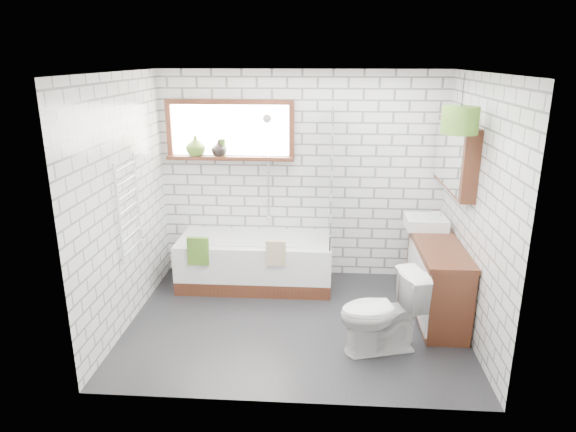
# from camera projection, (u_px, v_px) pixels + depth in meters

# --- Properties ---
(floor) EXTENTS (3.40, 2.60, 0.01)m
(floor) POSITION_uv_depth(u_px,v_px,m) (295.00, 322.00, 5.33)
(floor) COLOR black
(floor) RESTS_ON ground
(ceiling) EXTENTS (3.40, 2.60, 0.01)m
(ceiling) POSITION_uv_depth(u_px,v_px,m) (296.00, 72.00, 4.58)
(ceiling) COLOR white
(ceiling) RESTS_ON ground
(wall_back) EXTENTS (3.40, 0.01, 2.50)m
(wall_back) POSITION_uv_depth(u_px,v_px,m) (302.00, 176.00, 6.20)
(wall_back) COLOR white
(wall_back) RESTS_ON ground
(wall_front) EXTENTS (3.40, 0.01, 2.50)m
(wall_front) POSITION_uv_depth(u_px,v_px,m) (286.00, 257.00, 3.71)
(wall_front) COLOR white
(wall_front) RESTS_ON ground
(wall_left) EXTENTS (0.01, 2.60, 2.50)m
(wall_left) POSITION_uv_depth(u_px,v_px,m) (124.00, 203.00, 5.07)
(wall_left) COLOR white
(wall_left) RESTS_ON ground
(wall_right) EXTENTS (0.01, 2.60, 2.50)m
(wall_right) POSITION_uv_depth(u_px,v_px,m) (476.00, 210.00, 4.84)
(wall_right) COLOR white
(wall_right) RESTS_ON ground
(window) EXTENTS (1.52, 0.16, 0.68)m
(window) POSITION_uv_depth(u_px,v_px,m) (230.00, 130.00, 6.04)
(window) COLOR #3C1B10
(window) RESTS_ON wall_back
(towel_radiator) EXTENTS (0.06, 0.52, 1.00)m
(towel_radiator) POSITION_uv_depth(u_px,v_px,m) (129.00, 208.00, 5.08)
(towel_radiator) COLOR white
(towel_radiator) RESTS_ON wall_left
(mirror_cabinet) EXTENTS (0.16, 1.20, 0.70)m
(mirror_cabinet) POSITION_uv_depth(u_px,v_px,m) (455.00, 156.00, 5.30)
(mirror_cabinet) COLOR #3C1B10
(mirror_cabinet) RESTS_ON wall_right
(shower_riser) EXTENTS (0.02, 0.02, 1.30)m
(shower_riser) POSITION_uv_depth(u_px,v_px,m) (268.00, 168.00, 6.15)
(shower_riser) COLOR silver
(shower_riser) RESTS_ON wall_back
(bathtub) EXTENTS (1.79, 0.79, 0.58)m
(bathtub) POSITION_uv_depth(u_px,v_px,m) (256.00, 261.00, 6.14)
(bathtub) COLOR white
(bathtub) RESTS_ON floor
(shower_screen) EXTENTS (0.02, 0.72, 1.50)m
(shower_screen) POSITION_uv_depth(u_px,v_px,m) (331.00, 178.00, 5.77)
(shower_screen) COLOR white
(shower_screen) RESTS_ON bathtub
(towel_green) EXTENTS (0.24, 0.06, 0.32)m
(towel_green) POSITION_uv_depth(u_px,v_px,m) (198.00, 251.00, 5.72)
(towel_green) COLOR #477122
(towel_green) RESTS_ON bathtub
(towel_beige) EXTENTS (0.22, 0.06, 0.29)m
(towel_beige) POSITION_uv_depth(u_px,v_px,m) (276.00, 253.00, 5.66)
(towel_beige) COLOR tan
(towel_beige) RESTS_ON bathtub
(vanity) EXTENTS (0.45, 1.39, 0.79)m
(vanity) POSITION_uv_depth(u_px,v_px,m) (437.00, 279.00, 5.39)
(vanity) COLOR #3C1B10
(vanity) RESTS_ON floor
(basin) EXTENTS (0.45, 0.39, 0.13)m
(basin) POSITION_uv_depth(u_px,v_px,m) (426.00, 222.00, 5.74)
(basin) COLOR white
(basin) RESTS_ON vanity
(tap) EXTENTS (0.04, 0.04, 0.17)m
(tap) POSITION_uv_depth(u_px,v_px,m) (441.00, 217.00, 5.71)
(tap) COLOR silver
(tap) RESTS_ON vanity
(toilet) EXTENTS (0.63, 0.85, 0.78)m
(toilet) POSITION_uv_depth(u_px,v_px,m) (381.00, 313.00, 4.70)
(toilet) COLOR white
(toilet) RESTS_ON floor
(vase_olive) EXTENTS (0.24, 0.24, 0.24)m
(vase_olive) POSITION_uv_depth(u_px,v_px,m) (196.00, 147.00, 6.10)
(vase_olive) COLOR #4E7624
(vase_olive) RESTS_ON window
(vase_dark) EXTENTS (0.24, 0.24, 0.19)m
(vase_dark) POSITION_uv_depth(u_px,v_px,m) (219.00, 149.00, 6.09)
(vase_dark) COLOR black
(vase_dark) RESTS_ON window
(bottle) EXTENTS (0.07, 0.07, 0.20)m
(bottle) POSITION_uv_depth(u_px,v_px,m) (223.00, 149.00, 6.09)
(bottle) COLOR #4E7624
(bottle) RESTS_ON window
(pendant) EXTENTS (0.32, 0.32, 0.24)m
(pendant) POSITION_uv_depth(u_px,v_px,m) (460.00, 120.00, 4.50)
(pendant) COLOR #477122
(pendant) RESTS_ON ceiling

